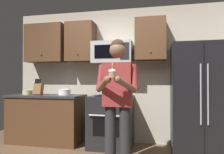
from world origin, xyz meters
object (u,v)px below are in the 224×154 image
at_px(knife_block, 38,89).
at_px(refrigerator, 200,99).
at_px(bowl_large_white, 64,92).
at_px(cupcake, 112,73).
at_px(microwave, 113,53).
at_px(bowl_small_colored, 28,92).
at_px(person, 117,96).
at_px(oven_range, 111,121).

bearing_deg(knife_block, refrigerator, -0.19).
height_order(bowl_large_white, cupcake, cupcake).
distance_m(microwave, refrigerator, 1.72).
height_order(bowl_small_colored, cupcake, cupcake).
height_order(knife_block, bowl_small_colored, knife_block).
bearing_deg(cupcake, bowl_small_colored, 147.12).
distance_m(refrigerator, knife_block, 2.95).
bearing_deg(cupcake, refrigerator, 46.41).
relative_size(microwave, refrigerator, 0.41).
height_order(person, cupcake, person).
distance_m(oven_range, knife_block, 1.55).
bearing_deg(oven_range, bowl_small_colored, 179.92).
bearing_deg(refrigerator, bowl_large_white, 177.96).
bearing_deg(bowl_large_white, cupcake, -47.30).
bearing_deg(oven_range, knife_block, -178.82).
distance_m(microwave, knife_block, 1.60).
bearing_deg(microwave, bowl_small_colored, -176.07).
height_order(oven_range, bowl_large_white, bowl_large_white).
relative_size(refrigerator, knife_block, 5.63).
bearing_deg(microwave, knife_block, -174.10).
distance_m(microwave, cupcake, 1.51).
height_order(refrigerator, knife_block, refrigerator).
height_order(microwave, bowl_small_colored, microwave).
distance_m(knife_block, bowl_small_colored, 0.27).
xyz_separation_m(refrigerator, cupcake, (-1.20, -1.26, 0.39)).
xyz_separation_m(bowl_small_colored, cupcake, (2.01, -1.30, 0.32)).
bearing_deg(person, microwave, 105.69).
relative_size(knife_block, person, 0.18).
bearing_deg(microwave, refrigerator, -6.03).
xyz_separation_m(oven_range, cupcake, (0.30, -1.29, 0.83)).
bearing_deg(oven_range, person, -72.48).
height_order(refrigerator, cupcake, refrigerator).
bearing_deg(bowl_large_white, bowl_small_colored, -176.63).
xyz_separation_m(bowl_large_white, person, (1.24, -1.01, 0.02)).
bearing_deg(refrigerator, oven_range, 178.50).
bearing_deg(person, oven_range, 107.52).
bearing_deg(cupcake, microwave, 102.17).
xyz_separation_m(refrigerator, bowl_small_colored, (-3.20, 0.04, 0.07)).
xyz_separation_m(oven_range, knife_block, (-1.44, -0.03, 0.58)).
bearing_deg(refrigerator, bowl_small_colored, 179.26).
bearing_deg(microwave, bowl_large_white, -175.60).
height_order(refrigerator, bowl_large_white, refrigerator).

